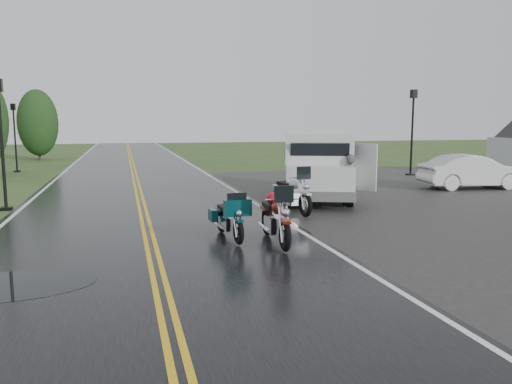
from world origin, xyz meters
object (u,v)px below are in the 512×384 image
(sedan_white, at_px, (472,172))
(lamp_post_far_left, at_px, (15,138))
(motorcycle_red, at_px, (285,223))
(lamp_post_far_right, at_px, (412,133))
(person_at_van, at_px, (349,182))
(motorcycle_teal, at_px, (238,222))
(lamp_post_near_left, at_px, (2,145))
(van_white, at_px, (290,170))
(motorcycle_silver, at_px, (305,195))

(sedan_white, xyz_separation_m, lamp_post_far_left, (-20.20, 13.02, 1.24))
(motorcycle_red, xyz_separation_m, lamp_post_far_right, (11.50, 13.56, 1.59))
(lamp_post_far_left, bearing_deg, person_at_van, -50.70)
(person_at_van, bearing_deg, motorcycle_teal, 36.43)
(motorcycle_red, height_order, lamp_post_near_left, lamp_post_near_left)
(motorcycle_teal, relative_size, van_white, 0.32)
(motorcycle_teal, height_order, motorcycle_silver, motorcycle_silver)
(lamp_post_far_right, bearing_deg, motorcycle_red, -130.31)
(motorcycle_silver, xyz_separation_m, lamp_post_far_left, (-11.00, 17.50, 1.23))
(motorcycle_silver, xyz_separation_m, lamp_post_near_left, (-8.80, 3.90, 1.38))
(van_white, bearing_deg, lamp_post_far_left, 145.65)
(person_at_van, distance_m, lamp_post_far_left, 20.70)
(van_white, bearing_deg, lamp_post_far_right, 58.83)
(motorcycle_teal, distance_m, lamp_post_near_left, 9.19)
(motorcycle_red, height_order, lamp_post_far_right, lamp_post_far_right)
(lamp_post_near_left, xyz_separation_m, lamp_post_far_left, (-2.20, 13.60, -0.15))
(motorcycle_teal, xyz_separation_m, person_at_van, (4.72, 4.24, 0.28))
(motorcycle_red, relative_size, van_white, 0.37)
(sedan_white, height_order, lamp_post_near_left, lamp_post_near_left)
(motorcycle_silver, height_order, lamp_post_near_left, lamp_post_near_left)
(person_at_van, distance_m, sedan_white, 7.70)
(motorcycle_red, distance_m, lamp_post_far_left, 23.05)
(motorcycle_red, relative_size, lamp_post_far_left, 0.60)
(motorcycle_red, bearing_deg, lamp_post_near_left, 136.47)
(lamp_post_far_left, bearing_deg, lamp_post_far_right, -20.00)
(van_white, relative_size, lamp_post_far_right, 1.39)
(motorcycle_teal, distance_m, lamp_post_far_right, 17.78)
(motorcycle_silver, relative_size, lamp_post_near_left, 0.58)
(lamp_post_far_left, bearing_deg, lamp_post_near_left, -80.82)
(motorcycle_silver, distance_m, lamp_post_far_right, 14.00)
(motorcycle_teal, bearing_deg, van_white, 55.14)
(motorcycle_teal, xyz_separation_m, lamp_post_near_left, (-6.18, 6.63, 1.51))
(lamp_post_far_left, bearing_deg, van_white, -53.63)
(motorcycle_silver, bearing_deg, person_at_van, 28.54)
(motorcycle_teal, relative_size, motorcycle_silver, 0.81)
(motorcycle_red, relative_size, lamp_post_near_left, 0.56)
(sedan_white, height_order, lamp_post_far_right, lamp_post_far_right)
(person_at_van, bearing_deg, motorcycle_silver, 30.23)
(person_at_van, height_order, lamp_post_near_left, lamp_post_near_left)
(lamp_post_far_right, bearing_deg, lamp_post_near_left, -161.85)
(van_white, relative_size, sedan_white, 1.46)
(lamp_post_near_left, distance_m, lamp_post_far_right, 19.47)
(motorcycle_teal, xyz_separation_m, van_white, (2.90, 4.92, 0.65))
(van_white, relative_size, person_at_van, 3.62)
(van_white, bearing_deg, motorcycle_teal, -101.27)
(van_white, height_order, lamp_post_far_right, lamp_post_far_right)
(motorcycle_teal, height_order, person_at_van, person_at_van)
(motorcycle_red, distance_m, van_white, 6.17)
(motorcycle_silver, bearing_deg, lamp_post_far_right, 38.58)
(sedan_white, distance_m, lamp_post_far_right, 5.73)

